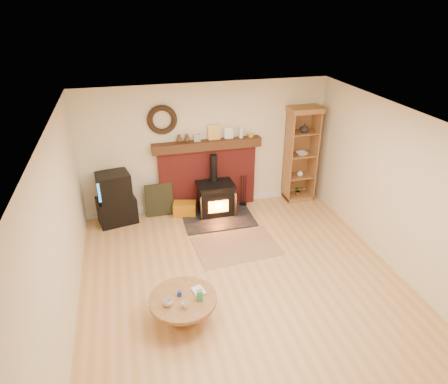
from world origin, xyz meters
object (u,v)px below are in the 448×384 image
object	(u,v)px
tv_unit	(116,199)
curio_cabinet	(300,155)
wood_stove	(216,200)
coffee_table	(183,302)

from	to	relation	value
tv_unit	curio_cabinet	bearing A→B (deg)	1.30
wood_stove	tv_unit	bearing A→B (deg)	174.22
curio_cabinet	coffee_table	world-z (taller)	curio_cabinet
tv_unit	curio_cabinet	xyz separation A→B (m)	(3.87, 0.09, 0.53)
wood_stove	tv_unit	size ratio (longest dim) A/B	1.33
tv_unit	wood_stove	bearing A→B (deg)	-5.78
tv_unit	coffee_table	bearing A→B (deg)	-74.31
tv_unit	coffee_table	size ratio (longest dim) A/B	1.13
coffee_table	tv_unit	bearing A→B (deg)	105.69
curio_cabinet	coffee_table	xyz separation A→B (m)	(-3.03, -3.08, -0.71)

